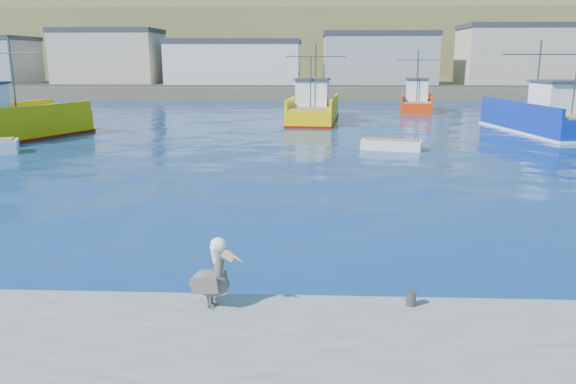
% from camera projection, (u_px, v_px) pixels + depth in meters
% --- Properties ---
extents(ground, '(260.00, 260.00, 0.00)m').
position_uv_depth(ground, '(272.00, 265.00, 14.66)').
color(ground, navy).
rests_on(ground, ground).
extents(dock_bollards, '(36.20, 0.20, 0.30)m').
position_uv_depth(dock_bollards, '(290.00, 296.00, 11.18)').
color(dock_bollards, '#4C4C4C').
rests_on(dock_bollards, dock).
extents(far_shore, '(200.00, 81.00, 24.00)m').
position_uv_depth(far_shore, '(309.00, 39.00, 118.62)').
color(far_shore, brown).
rests_on(far_shore, ground).
extents(trawler_yellow_b, '(5.03, 10.94, 6.43)m').
position_uv_depth(trawler_yellow_b, '(314.00, 109.00, 47.21)').
color(trawler_yellow_b, '#FBC005').
rests_on(trawler_yellow_b, ground).
extents(trawler_blue, '(5.83, 12.15, 6.56)m').
position_uv_depth(trawler_blue, '(544.00, 118.00, 40.09)').
color(trawler_blue, '#0A2598').
rests_on(trawler_blue, ground).
extents(boat_orange, '(4.26, 8.25, 6.02)m').
position_uv_depth(boat_orange, '(416.00, 101.00, 56.24)').
color(boat_orange, red).
rests_on(boat_orange, ground).
extents(skiff_mid, '(3.63, 1.98, 0.75)m').
position_uv_depth(skiff_mid, '(391.00, 146.00, 32.78)').
color(skiff_mid, silver).
rests_on(skiff_mid, ground).
extents(skiff_far, '(3.26, 4.37, 0.91)m').
position_uv_depth(skiff_far, '(549.00, 113.00, 51.10)').
color(skiff_far, silver).
rests_on(skiff_far, ground).
extents(pelican, '(1.16, 0.65, 1.44)m').
position_uv_depth(pelican, '(212.00, 277.00, 10.92)').
color(pelican, '#595451').
rests_on(pelican, dock).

